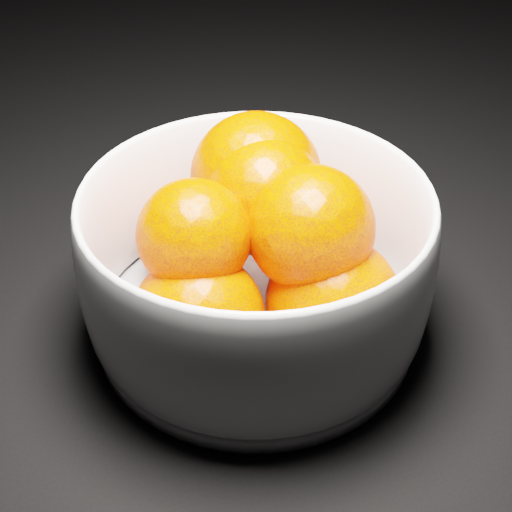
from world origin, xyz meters
name	(u,v)px	position (x,y,z in m)	size (l,w,h in m)	color
ground	(395,124)	(0.00, 0.00, 0.00)	(3.00, 3.00, 0.00)	black
bowl	(256,263)	(-0.25, -0.25, 0.06)	(0.24, 0.24, 0.12)	silver
orange_pile	(260,240)	(-0.25, -0.25, 0.08)	(0.18, 0.19, 0.14)	#FF3B00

